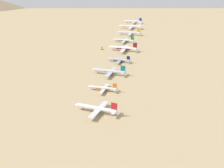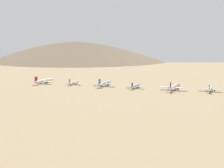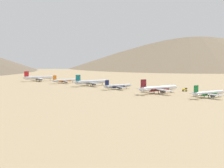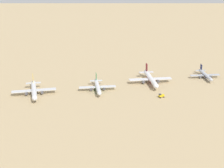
# 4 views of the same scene
# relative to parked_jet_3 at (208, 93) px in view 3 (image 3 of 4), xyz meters

# --- Properties ---
(ground_plane) EXTENTS (2874.52, 2874.52, 0.00)m
(ground_plane) POSITION_rel_parked_jet_3_xyz_m (-11.01, 57.63, -4.27)
(ground_plane) COLOR tan
(parked_jet_3) EXTENTS (44.43, 36.01, 12.84)m
(parked_jet_3) POSITION_rel_parked_jet_3_xyz_m (0.00, 0.00, 0.00)
(parked_jet_3) COLOR silver
(parked_jet_3) RESTS_ON ground
(parked_jet_4) EXTENTS (54.60, 44.22, 15.79)m
(parked_jet_4) POSITION_rel_parked_jet_3_xyz_m (-13.71, 56.35, 0.98)
(parked_jet_4) COLOR white
(parked_jet_4) RESTS_ON ground
(parked_jet_5) EXTENTS (39.80, 32.28, 11.49)m
(parked_jet_5) POSITION_rel_parked_jet_3_xyz_m (-22.35, 118.60, -0.45)
(parked_jet_5) COLOR #B2B7C1
(parked_jet_5) RESTS_ON ground
(parked_jet_6) EXTENTS (51.79, 41.95, 14.97)m
(parked_jet_6) POSITION_rel_parked_jet_3_xyz_m (-24.03, 175.89, 0.77)
(parked_jet_6) COLOR silver
(parked_jet_6) RESTS_ON ground
(parked_jet_7) EXTENTS (40.13, 32.53, 11.59)m
(parked_jet_7) POSITION_rel_parked_jet_3_xyz_m (-32.47, 234.03, -0.41)
(parked_jet_7) COLOR silver
(parked_jet_7) RESTS_ON ground
(parked_jet_8) EXTENTS (52.69, 42.92, 15.19)m
(parked_jet_8) POSITION_rel_parked_jet_3_xyz_m (-44.58, 292.42, 0.84)
(parked_jet_8) COLOR white
(parked_jet_8) RESTS_ON ground
(service_truck) EXTENTS (4.11, 5.66, 3.90)m
(service_truck) POSITION_rel_parked_jet_3_xyz_m (26.20, 56.86, -2.19)
(service_truck) COLOR yellow
(service_truck) RESTS_ON ground
(desert_hill_3) EXTENTS (562.77, 562.77, 112.42)m
(desert_hill_3) POSITION_rel_parked_jet_3_xyz_m (728.09, 808.83, 51.94)
(desert_hill_3) COLOR #8C775B
(desert_hill_3) RESTS_ON ground
(desert_hill_4) EXTENTS (744.82, 744.82, 135.45)m
(desert_hill_4) POSITION_rel_parked_jet_3_xyz_m (553.40, 565.52, 63.45)
(desert_hill_4) COLOR #8C775B
(desert_hill_4) RESTS_ON ground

